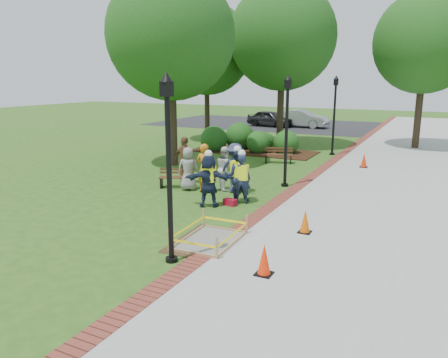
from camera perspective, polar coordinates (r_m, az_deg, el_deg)
The scene contains 34 objects.
ground at distance 13.30m, azimuth -4.26°, elevation -5.03°, with size 100.00×100.00×0.00m, color #285116.
sidewalk at distance 21.29m, azimuth 21.96°, elevation 0.97°, with size 6.00×60.00×0.02m, color #9E9E99.
brick_edging at distance 21.76m, azimuth 13.43°, elevation 1.83°, with size 0.50×60.00×0.03m, color maroon.
mulch_bed at distance 25.08m, azimuth 3.89°, elevation 3.63°, with size 7.00×3.00×0.05m, color #381E0F.
parking_lot at distance 38.61m, azimuth 16.80°, elevation 6.40°, with size 36.00×12.00×0.01m, color black.
wet_concrete_pad at distance 11.29m, azimuth -1.90°, elevation -7.09°, with size 1.79×2.37×0.55m.
bench_near at distance 16.86m, azimuth -6.23°, elevation -0.36°, with size 1.39×0.95×0.72m.
bench_far at distance 21.78m, azimuth 7.12°, elevation 2.71°, with size 1.47×0.86×0.76m.
cone_front at distance 9.47m, azimuth 5.27°, elevation -10.53°, with size 0.36×0.36×0.71m.
cone_back at distance 12.06m, azimuth 10.55°, elevation -5.52°, with size 0.34×0.34×0.67m.
cone_far at distance 21.52m, azimuth 17.81°, elevation 2.30°, with size 0.35×0.35×0.69m.
toolbox at distance 14.47m, azimuth 0.80°, elevation -3.04°, with size 0.44×0.24×0.22m, color #A30C24.
lamp_near at distance 9.58m, azimuth -7.25°, elevation 3.09°, with size 0.28×0.28×4.26m.
lamp_mid at distance 16.77m, azimuth 8.19°, elevation 7.32°, with size 0.28×0.28×4.26m.
lamp_far at distance 24.46m, azimuth 14.24°, elevation 8.83°, with size 0.28×0.28×4.26m.
tree_left at distance 21.00m, azimuth -6.94°, elevation 18.10°, with size 5.89×5.89×8.95m.
tree_back at distance 27.10m, azimuth 7.65°, elevation 17.95°, with size 6.29×6.29×9.63m.
tree_right at distance 28.57m, azimuth 24.81°, elevation 15.89°, with size 5.84×5.84×9.04m.
tree_far at distance 29.46m, azimuth -2.29°, elevation 16.58°, with size 5.88×5.88×8.88m.
shrub_a at distance 25.33m, azimuth -1.34°, elevation 3.70°, with size 1.56×1.56×1.56m, color #154313.
shrub_b at distance 26.11m, azimuth 2.05°, elevation 3.98°, with size 1.71×1.71×1.71m, color #154313.
shrub_c at distance 24.72m, azimuth 4.49°, elevation 3.43°, with size 1.35×1.35×1.35m, color #154313.
shrub_d at distance 24.64m, azimuth 8.07°, elevation 3.31°, with size 1.41×1.41×1.41m, color #154313.
shrub_e at distance 25.94m, azimuth 5.38°, elevation 3.87°, with size 1.09×1.09×1.09m, color #154313.
casual_person_a at distance 16.34m, azimuth -4.69°, elevation 1.32°, with size 0.61×0.52×1.62m.
casual_person_b at distance 15.97m, azimuth -2.54°, elevation 1.43°, with size 0.58×0.37×1.81m.
casual_person_c at distance 16.35m, azimuth 0.17°, elevation 1.40°, with size 0.59×0.62×1.63m.
casual_person_d at distance 17.40m, azimuth -5.13°, elevation 2.46°, with size 0.68×0.54×1.87m.
casual_person_e at distance 15.87m, azimuth 1.44°, elevation 1.40°, with size 0.61×0.41×1.83m.
hivis_worker_a at distance 14.14m, azimuth -2.02°, elevation 0.02°, with size 0.65×0.55×1.88m.
hivis_worker_b at distance 14.54m, azimuth 2.30°, elevation 0.28°, with size 0.61×0.48×1.82m.
hivis_worker_c at distance 14.74m, azimuth 1.73°, elevation 0.65°, with size 0.67×0.57×1.93m.
parked_car_a at distance 38.33m, azimuth 6.03°, elevation 6.83°, with size 4.66×2.02×1.52m, color black.
parked_car_b at distance 38.13m, azimuth 10.03°, elevation 6.67°, with size 4.96×2.16×1.62m, color #959599.
Camera 1 is at (6.51, -10.83, 4.13)m, focal length 35.00 mm.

